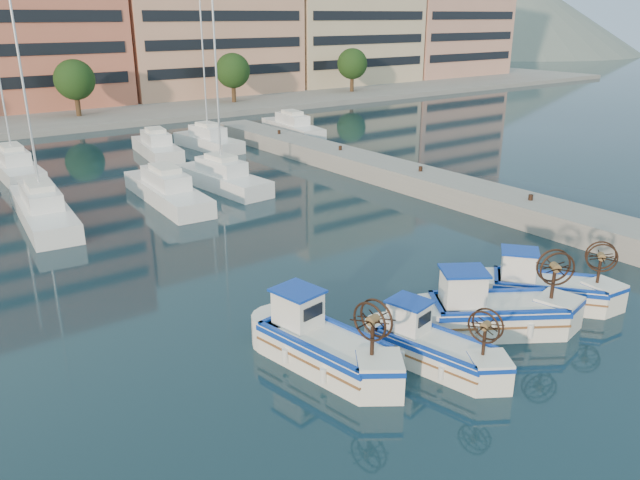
{
  "coord_description": "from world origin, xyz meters",
  "views": [
    {
      "loc": [
        -14.56,
        -12.55,
        10.34
      ],
      "look_at": [
        0.01,
        7.0,
        1.5
      ],
      "focal_mm": 35.0,
      "sensor_mm": 36.0,
      "label": 1
    }
  ],
  "objects_px": {
    "fishing_boat_a": "(322,343)",
    "fishing_boat_b": "(432,346)",
    "fishing_boat_c": "(492,310)",
    "fishing_boat_d": "(544,286)"
  },
  "relations": [
    {
      "from": "fishing_boat_d",
      "to": "fishing_boat_a",
      "type": "bearing_deg",
      "value": 131.63
    },
    {
      "from": "fishing_boat_c",
      "to": "fishing_boat_d",
      "type": "height_order",
      "value": "fishing_boat_c"
    },
    {
      "from": "fishing_boat_b",
      "to": "fishing_boat_c",
      "type": "xyz_separation_m",
      "value": [
        3.25,
        0.32,
        0.14
      ]
    },
    {
      "from": "fishing_boat_d",
      "to": "fishing_boat_c",
      "type": "bearing_deg",
      "value": 144.6
    },
    {
      "from": "fishing_boat_a",
      "to": "fishing_boat_d",
      "type": "relative_size",
      "value": 1.11
    },
    {
      "from": "fishing_boat_b",
      "to": "fishing_boat_c",
      "type": "bearing_deg",
      "value": -6.92
    },
    {
      "from": "fishing_boat_b",
      "to": "fishing_boat_a",
      "type": "bearing_deg",
      "value": 131.34
    },
    {
      "from": "fishing_boat_b",
      "to": "fishing_boat_d",
      "type": "bearing_deg",
      "value": -7.73
    },
    {
      "from": "fishing_boat_a",
      "to": "fishing_boat_b",
      "type": "distance_m",
      "value": 3.42
    },
    {
      "from": "fishing_boat_c",
      "to": "fishing_boat_d",
      "type": "relative_size",
      "value": 1.14
    }
  ]
}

